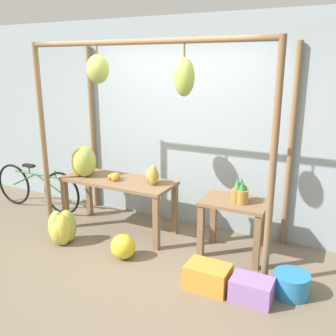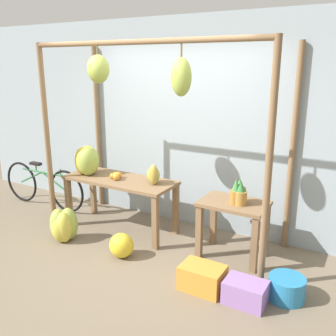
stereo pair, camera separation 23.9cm
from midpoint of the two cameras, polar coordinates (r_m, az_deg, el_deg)
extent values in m
plane|color=#756651|center=(4.38, -8.09, -14.70)|extent=(20.00, 20.00, 0.00)
cube|color=#99A8B2|center=(5.12, 0.81, 6.63)|extent=(8.00, 0.08, 2.80)
cylinder|color=brown|center=(5.13, -19.72, 3.75)|extent=(0.07, 0.07, 2.45)
cylinder|color=brown|center=(3.65, 13.86, -0.33)|extent=(0.07, 0.07, 2.45)
cylinder|color=brown|center=(5.86, -12.60, 5.66)|extent=(0.07, 0.07, 2.45)
cylinder|color=brown|center=(4.62, 16.80, 2.75)|extent=(0.07, 0.07, 2.45)
cylinder|color=brown|center=(4.10, -6.30, 18.59)|extent=(2.92, 0.06, 0.06)
cylinder|color=brown|center=(4.41, -12.40, 17.14)|extent=(0.02, 0.02, 0.09)
ellipsoid|color=#9EB247|center=(4.41, -12.24, 14.51)|extent=(0.26, 0.24, 0.32)
cylinder|color=brown|center=(3.84, 0.65, 17.50)|extent=(0.02, 0.02, 0.12)
ellipsoid|color=#9EB247|center=(3.84, 0.63, 13.70)|extent=(0.22, 0.19, 0.38)
cube|color=brown|center=(5.00, -8.96, -1.96)|extent=(1.52, 0.61, 0.04)
cube|color=brown|center=(5.37, -16.59, -5.29)|extent=(0.07, 0.07, 0.69)
cube|color=brown|center=(4.56, -3.31, -8.43)|extent=(0.07, 0.07, 0.69)
cube|color=brown|center=(5.72, -13.12, -3.73)|extent=(0.07, 0.07, 0.69)
cube|color=brown|center=(4.97, -0.34, -6.31)|extent=(0.07, 0.07, 0.69)
cube|color=brown|center=(4.36, 8.63, -5.21)|extent=(0.76, 0.52, 0.04)
cube|color=brown|center=(4.42, 3.47, -9.58)|extent=(0.07, 0.07, 0.64)
cube|color=brown|center=(4.23, 11.82, -11.12)|extent=(0.07, 0.07, 0.64)
cube|color=brown|center=(4.77, 5.51, -7.63)|extent=(0.07, 0.07, 0.64)
cube|color=brown|center=(4.60, 13.24, -8.93)|extent=(0.07, 0.07, 0.64)
ellipsoid|color=#9EB247|center=(5.22, -13.77, 0.40)|extent=(0.27, 0.27, 0.29)
ellipsoid|color=#9EB247|center=(5.24, -13.38, 0.97)|extent=(0.29, 0.28, 0.37)
ellipsoid|color=yellow|center=(5.26, -13.88, 1.09)|extent=(0.30, 0.32, 0.39)
ellipsoid|color=gold|center=(5.21, -14.62, 0.87)|extent=(0.24, 0.26, 0.38)
ellipsoid|color=#9EB247|center=(5.15, -13.84, 0.80)|extent=(0.35, 0.37, 0.39)
sphere|color=orange|center=(5.04, -9.69, -1.16)|extent=(0.08, 0.08, 0.08)
sphere|color=orange|center=(5.01, -9.22, -1.18)|extent=(0.09, 0.09, 0.09)
sphere|color=orange|center=(4.99, -10.12, -1.35)|extent=(0.07, 0.07, 0.07)
sphere|color=orange|center=(4.91, -9.52, -1.48)|extent=(0.09, 0.09, 0.09)
cylinder|color=#B27F38|center=(4.26, 9.62, -4.34)|extent=(0.14, 0.14, 0.16)
cone|color=#337538|center=(4.22, 9.70, -2.68)|extent=(0.10, 0.10, 0.10)
cylinder|color=#A3702D|center=(4.28, 8.89, -4.24)|extent=(0.13, 0.13, 0.16)
cone|color=#428442|center=(4.23, 8.97, -2.37)|extent=(0.09, 0.09, 0.14)
cylinder|color=olive|center=(4.32, 9.43, -3.92)|extent=(0.14, 0.14, 0.18)
cone|color=#428442|center=(4.28, 9.51, -2.12)|extent=(0.10, 0.10, 0.11)
ellipsoid|color=gold|center=(4.93, -17.13, -9.01)|extent=(0.28, 0.27, 0.40)
ellipsoid|color=#9EB247|center=(4.99, -16.48, -8.50)|extent=(0.29, 0.28, 0.43)
ellipsoid|color=#9EB247|center=(5.00, -17.88, -8.57)|extent=(0.33, 0.33, 0.43)
ellipsoid|color=gold|center=(4.96, -17.47, -9.22)|extent=(0.33, 0.32, 0.36)
ellipsoid|color=yellow|center=(4.48, -8.39, -11.78)|extent=(0.34, 0.32, 0.30)
ellipsoid|color=yellow|center=(4.50, -8.71, -11.75)|extent=(0.30, 0.31, 0.29)
cube|color=orange|center=(3.94, 4.29, -16.18)|extent=(0.43, 0.30, 0.25)
cylinder|color=teal|center=(3.99, 16.56, -16.64)|extent=(0.35, 0.35, 0.23)
torus|color=black|center=(6.54, -23.40, -2.30)|extent=(0.66, 0.05, 0.66)
torus|color=black|center=(5.85, -17.03, -3.71)|extent=(0.66, 0.05, 0.66)
cylinder|color=#337042|center=(6.12, -20.60, -0.88)|extent=(0.84, 0.05, 0.03)
cylinder|color=#337042|center=(6.33, -22.05, -1.61)|extent=(0.50, 0.04, 0.26)
cylinder|color=#337042|center=(5.98, -18.86, -2.26)|extent=(0.50, 0.04, 0.26)
cylinder|color=#337042|center=(6.19, -21.44, -0.29)|extent=(0.02, 0.02, 0.10)
cube|color=black|center=(6.17, -21.50, 0.34)|extent=(0.20, 0.08, 0.04)
cylinder|color=#337042|center=(5.83, -17.97, -0.90)|extent=(0.02, 0.02, 0.10)
ellipsoid|color=#93A33D|center=(4.77, -3.83, -1.10)|extent=(0.21, 0.19, 0.21)
ellipsoid|color=#B2993D|center=(4.67, -3.76, -1.09)|extent=(0.15, 0.14, 0.27)
cube|color=#9970B7|center=(3.82, 10.80, -17.78)|extent=(0.39, 0.27, 0.23)
camera|label=1|loc=(0.12, -91.51, -0.42)|focal=40.00mm
camera|label=2|loc=(0.12, 88.49, 0.42)|focal=40.00mm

